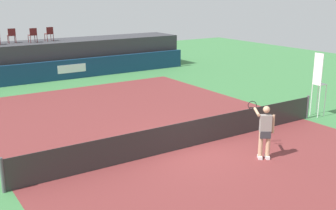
{
  "coord_description": "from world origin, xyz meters",
  "views": [
    {
      "loc": [
        -8.13,
        -11.01,
        5.26
      ],
      "look_at": [
        0.42,
        2.0,
        1.0
      ],
      "focal_mm": 44.66,
      "sensor_mm": 36.0,
      "label": 1
    }
  ],
  "objects_px": {
    "spectator_chair_center": "(33,35)",
    "spectator_chair_right": "(49,33)",
    "spectator_chair_left": "(12,35)",
    "umpire_chair": "(318,80)",
    "net_post_far": "(307,107)",
    "net_post_near": "(2,175)",
    "tennis_player": "(265,130)"
  },
  "relations": [
    {
      "from": "spectator_chair_left",
      "to": "spectator_chair_right",
      "type": "bearing_deg",
      "value": -6.54
    },
    {
      "from": "spectator_chair_left",
      "to": "net_post_near",
      "type": "distance_m",
      "value": 16.17
    },
    {
      "from": "spectator_chair_center",
      "to": "net_post_near",
      "type": "bearing_deg",
      "value": -109.36
    },
    {
      "from": "net_post_near",
      "to": "umpire_chair",
      "type": "bearing_deg",
      "value": 0.01
    },
    {
      "from": "spectator_chair_left",
      "to": "net_post_near",
      "type": "height_order",
      "value": "spectator_chair_left"
    },
    {
      "from": "net_post_far",
      "to": "spectator_chair_left",
      "type": "bearing_deg",
      "value": 118.1
    },
    {
      "from": "spectator_chair_center",
      "to": "net_post_far",
      "type": "relative_size",
      "value": 0.89
    },
    {
      "from": "spectator_chair_left",
      "to": "spectator_chair_center",
      "type": "bearing_deg",
      "value": -22.39
    },
    {
      "from": "spectator_chair_left",
      "to": "spectator_chair_right",
      "type": "distance_m",
      "value": 2.24
    },
    {
      "from": "net_post_near",
      "to": "net_post_far",
      "type": "bearing_deg",
      "value": 0.0
    },
    {
      "from": "umpire_chair",
      "to": "net_post_near",
      "type": "xyz_separation_m",
      "value": [
        -12.97,
        -0.0,
        -1.09
      ]
    },
    {
      "from": "umpire_chair",
      "to": "spectator_chair_right",
      "type": "bearing_deg",
      "value": 113.45
    },
    {
      "from": "umpire_chair",
      "to": "net_post_far",
      "type": "bearing_deg",
      "value": -179.85
    },
    {
      "from": "spectator_chair_center",
      "to": "net_post_near",
      "type": "relative_size",
      "value": 0.89
    },
    {
      "from": "spectator_chair_center",
      "to": "tennis_player",
      "type": "bearing_deg",
      "value": -82.25
    },
    {
      "from": "spectator_chair_left",
      "to": "spectator_chair_center",
      "type": "relative_size",
      "value": 1.0
    },
    {
      "from": "tennis_player",
      "to": "net_post_near",
      "type": "bearing_deg",
      "value": 164.3
    },
    {
      "from": "spectator_chair_right",
      "to": "tennis_player",
      "type": "relative_size",
      "value": 0.5
    },
    {
      "from": "umpire_chair",
      "to": "net_post_far",
      "type": "height_order",
      "value": "umpire_chair"
    },
    {
      "from": "tennis_player",
      "to": "net_post_far",
      "type": "bearing_deg",
      "value": 24.04
    },
    {
      "from": "spectator_chair_right",
      "to": "umpire_chair",
      "type": "distance_m",
      "value": 16.63
    },
    {
      "from": "spectator_chair_right",
      "to": "net_post_far",
      "type": "height_order",
      "value": "spectator_chair_right"
    },
    {
      "from": "tennis_player",
      "to": "umpire_chair",
      "type": "bearing_deg",
      "value": 21.76
    },
    {
      "from": "spectator_chair_left",
      "to": "tennis_player",
      "type": "relative_size",
      "value": 0.5
    },
    {
      "from": "spectator_chair_left",
      "to": "net_post_near",
      "type": "xyz_separation_m",
      "value": [
        -4.14,
        -15.48,
        -2.19
      ]
    },
    {
      "from": "umpire_chair",
      "to": "tennis_player",
      "type": "bearing_deg",
      "value": -158.24
    },
    {
      "from": "net_post_far",
      "to": "spectator_chair_center",
      "type": "bearing_deg",
      "value": 115.4
    },
    {
      "from": "spectator_chair_center",
      "to": "spectator_chair_right",
      "type": "xyz_separation_m",
      "value": [
        1.09,
        0.21,
        0.0
      ]
    },
    {
      "from": "spectator_chair_center",
      "to": "net_post_far",
      "type": "height_order",
      "value": "spectator_chair_center"
    },
    {
      "from": "umpire_chair",
      "to": "tennis_player",
      "type": "distance_m",
      "value": 5.8
    },
    {
      "from": "spectator_chair_center",
      "to": "spectator_chair_right",
      "type": "bearing_deg",
      "value": 11.08
    },
    {
      "from": "umpire_chair",
      "to": "net_post_far",
      "type": "relative_size",
      "value": 2.76
    }
  ]
}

